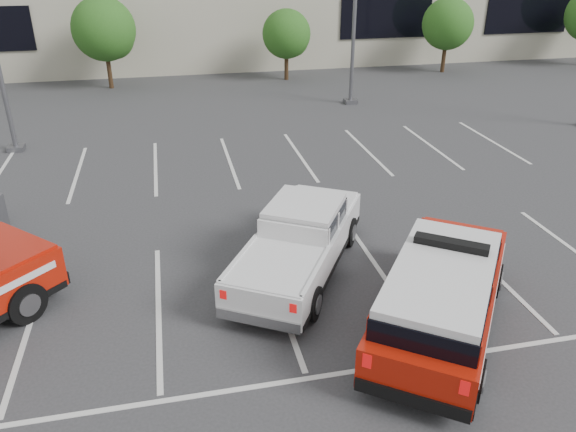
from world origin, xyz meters
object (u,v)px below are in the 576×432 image
(tree_mid_right, at_px, (288,36))
(fire_chief_suv, at_px, (441,300))
(white_pickup, at_px, (299,247))
(tree_right, at_px, (449,26))
(tree_mid_left, at_px, (106,31))

(tree_mid_right, relative_size, fire_chief_suv, 0.71)
(fire_chief_suv, distance_m, white_pickup, 3.74)
(tree_right, distance_m, white_pickup, 25.62)
(tree_mid_right, height_order, fire_chief_suv, tree_mid_right)
(white_pickup, bearing_deg, fire_chief_suv, -21.66)
(tree_right, bearing_deg, fire_chief_suv, -116.64)
(tree_mid_right, bearing_deg, tree_mid_left, 180.00)
(tree_right, distance_m, fire_chief_suv, 27.02)
(tree_right, height_order, fire_chief_suv, tree_right)
(white_pickup, bearing_deg, tree_right, 86.70)
(tree_mid_left, xyz_separation_m, fire_chief_suv, (7.92, -24.08, -2.25))
(tree_mid_left, bearing_deg, tree_right, -0.00)
(tree_mid_right, xyz_separation_m, tree_right, (10.00, 0.00, 0.27))
(tree_mid_left, relative_size, tree_right, 1.10)
(tree_mid_right, xyz_separation_m, fire_chief_suv, (-2.08, -24.08, -1.71))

